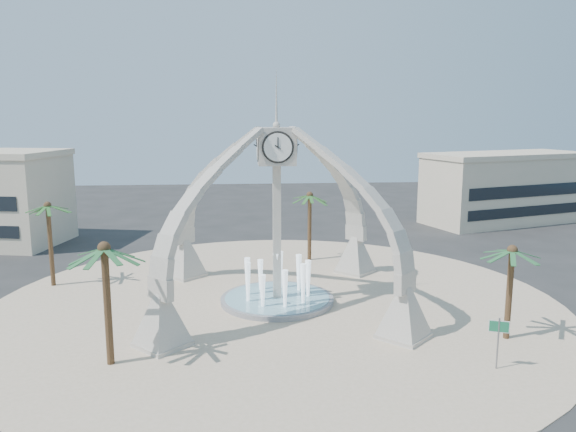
{
  "coord_description": "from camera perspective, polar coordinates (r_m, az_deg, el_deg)",
  "views": [
    {
      "loc": [
        -2.49,
        -37.97,
        13.14
      ],
      "look_at": [
        0.95,
        2.0,
        5.88
      ],
      "focal_mm": 35.0,
      "sensor_mm": 36.0,
      "label": 1
    }
  ],
  "objects": [
    {
      "name": "palm_north",
      "position": [
        50.37,
        2.23,
        2.03
      ],
      "size": [
        4.19,
        4.19,
        6.75
      ],
      "rotation": [
        0.0,
        0.0,
        -0.12
      ],
      "color": "brown",
      "rests_on": "ground"
    },
    {
      "name": "building_ne",
      "position": [
        74.06,
        21.18,
        2.71
      ],
      "size": [
        21.87,
        14.17,
        8.6
      ],
      "rotation": [
        0.0,
        0.0,
        0.31
      ],
      "color": "beige",
      "rests_on": "ground"
    },
    {
      "name": "palm_west",
      "position": [
        46.33,
        -23.23,
        0.85
      ],
      "size": [
        4.45,
        4.45,
        7.04
      ],
      "rotation": [
        0.0,
        0.0,
        0.27
      ],
      "color": "brown",
      "rests_on": "ground"
    },
    {
      "name": "palm_east",
      "position": [
        34.98,
        21.83,
        -3.37
      ],
      "size": [
        4.26,
        4.26,
        6.15
      ],
      "rotation": [
        0.0,
        0.0,
        0.12
      ],
      "color": "brown",
      "rests_on": "ground"
    },
    {
      "name": "palm_south",
      "position": [
        30.38,
        -18.17,
        -3.3
      ],
      "size": [
        5.47,
        5.47,
        7.19
      ],
      "rotation": [
        0.0,
        0.0,
        -0.35
      ],
      "color": "brown",
      "rests_on": "ground"
    },
    {
      "name": "fountain",
      "position": [
        40.16,
        -1.11,
        -8.41
      ],
      "size": [
        8.0,
        8.0,
        3.62
      ],
      "color": "#98989B",
      "rests_on": "ground"
    },
    {
      "name": "clock_tower",
      "position": [
        38.63,
        -1.14,
        0.34
      ],
      "size": [
        17.94,
        17.94,
        16.3
      ],
      "color": "#BBB3A6",
      "rests_on": "ground"
    },
    {
      "name": "plaza",
      "position": [
        40.25,
        -1.11,
        -8.76
      ],
      "size": [
        40.0,
        40.0,
        0.06
      ],
      "primitive_type": "cylinder",
      "color": "beige",
      "rests_on": "ground"
    },
    {
      "name": "ground",
      "position": [
        40.26,
        -1.11,
        -8.8
      ],
      "size": [
        140.0,
        140.0,
        0.0
      ],
      "primitive_type": "plane",
      "color": "#282828",
      "rests_on": "ground"
    },
    {
      "name": "street_sign",
      "position": [
        31.57,
        20.61,
        -11.06
      ],
      "size": [
        0.98,
        0.39,
        2.83
      ],
      "rotation": [
        0.0,
        0.0,
        -0.36
      ],
      "color": "slate",
      "rests_on": "ground"
    }
  ]
}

